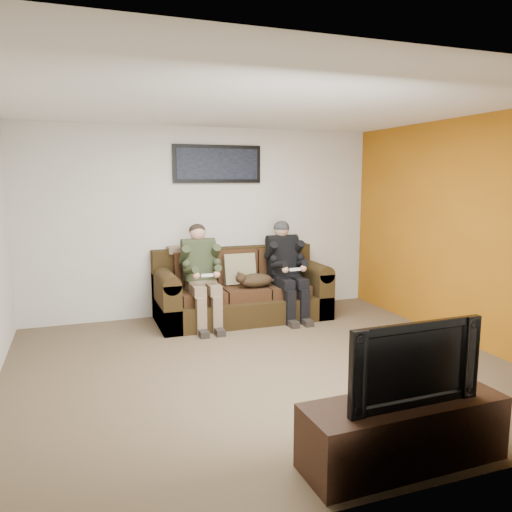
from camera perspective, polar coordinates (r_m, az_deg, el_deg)
name	(u,v)px	position (r m, az deg, el deg)	size (l,w,h in m)	color
floor	(262,367)	(5.22, 0.69, -12.52)	(5.00, 5.00, 0.00)	brown
ceiling	(262,104)	(4.91, 0.74, 17.03)	(5.00, 5.00, 0.00)	silver
wall_back	(206,222)	(7.04, -5.75, 3.90)	(5.00, 5.00, 0.00)	beige
wall_front	(402,286)	(2.93, 16.40, -3.36)	(5.00, 5.00, 0.00)	beige
wall_right	(465,231)	(6.23, 22.82, 2.61)	(4.50, 4.50, 0.00)	beige
accent_wall_right	(465,231)	(6.22, 22.75, 2.61)	(4.50, 4.50, 0.00)	#A35C10
sofa	(240,292)	(6.89, -1.79, -4.13)	(2.30, 0.99, 0.94)	black
throw_pillow	(239,269)	(6.86, -1.92, -1.49)	(0.44, 0.13, 0.42)	#8A7F5A
throw_blanket	(185,249)	(6.88, -8.11, 0.74)	(0.47, 0.23, 0.08)	gray
person_left	(201,269)	(6.47, -6.29, -1.50)	(0.51, 0.87, 1.32)	#7E664F
person_right	(286,264)	(6.84, 3.44, -0.87)	(0.51, 0.86, 1.32)	black
cat	(254,280)	(6.65, -0.19, -2.78)	(0.66, 0.26, 0.24)	#422E19
framed_poster	(217,164)	(7.02, -4.43, 10.44)	(1.25, 0.05, 0.52)	black
tv_stand	(403,432)	(3.68, 16.46, -18.70)	(1.41, 0.45, 0.44)	#311C10
television	(407,360)	(3.48, 16.83, -11.31)	(0.98, 0.13, 0.56)	black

